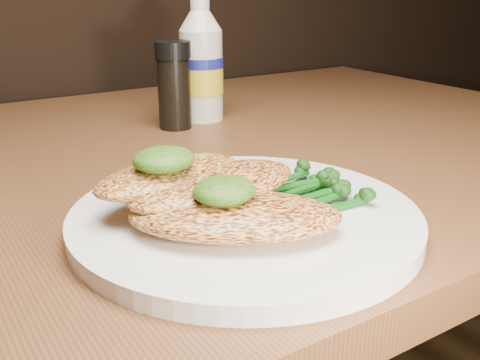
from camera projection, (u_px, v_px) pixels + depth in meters
plate at (245, 217)px, 0.48m from camera, size 0.30×0.30×0.02m
chicken_front at (235, 216)px, 0.43m from camera, size 0.19×0.17×0.03m
chicken_mid at (215, 185)px, 0.47m from camera, size 0.17×0.10×0.02m
chicken_back at (169, 176)px, 0.47m from camera, size 0.15×0.10×0.02m
pesto_front at (224, 191)px, 0.43m from camera, size 0.06×0.06×0.02m
pesto_back at (164, 159)px, 0.46m from camera, size 0.06×0.06×0.02m
broccolini_bundle at (286, 192)px, 0.49m from camera, size 0.14×0.11×0.02m
mayo_bottle at (201, 58)px, 0.81m from camera, size 0.08×0.08×0.18m
pepper_grinder at (174, 86)px, 0.77m from camera, size 0.07×0.07×0.12m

